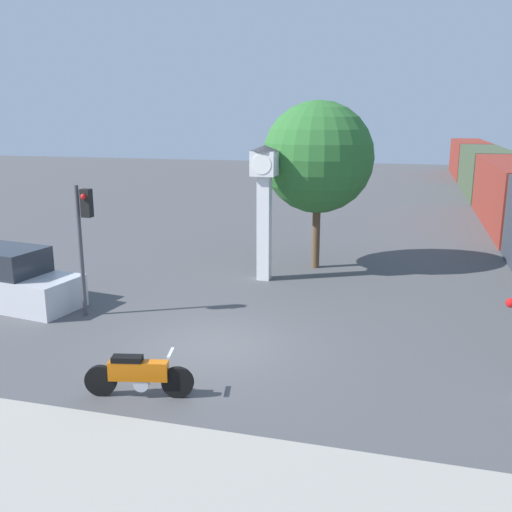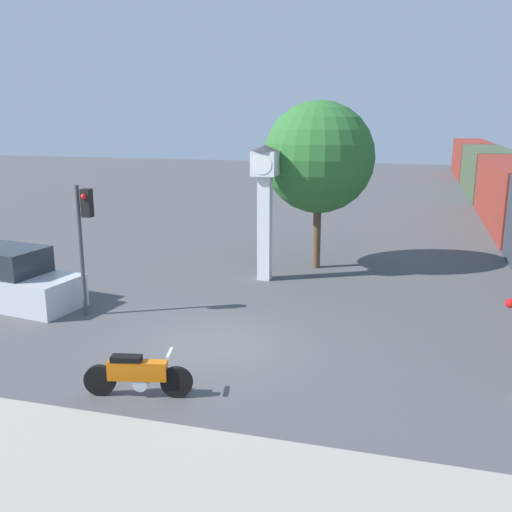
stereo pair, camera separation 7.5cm
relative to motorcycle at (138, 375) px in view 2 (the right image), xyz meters
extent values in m
plane|color=#4C4C4F|center=(0.59, 2.99, -0.49)|extent=(120.00, 120.00, 0.00)
cylinder|color=black|center=(0.80, 0.18, -0.15)|extent=(0.69, 0.26, 0.68)
cylinder|color=black|center=(-0.79, -0.17, -0.15)|extent=(0.69, 0.26, 0.68)
cube|color=orange|center=(0.01, 0.00, 0.10)|extent=(1.27, 0.51, 0.41)
cube|color=black|center=(-0.21, -0.05, 0.36)|extent=(0.67, 0.39, 0.11)
cylinder|color=silver|center=(0.06, 0.01, -0.18)|extent=(0.36, 0.29, 0.32)
cube|color=silver|center=(0.68, 0.15, 0.51)|extent=(0.17, 0.50, 0.05)
cube|color=white|center=(0.33, 9.29, 1.38)|extent=(0.45, 0.45, 3.73)
cube|color=white|center=(0.33, 9.29, 3.67)|extent=(0.85, 0.85, 0.85)
cylinder|color=white|center=(0.33, 8.85, 3.67)|extent=(0.68, 0.02, 0.68)
cone|color=#333338|center=(0.33, 9.29, 4.19)|extent=(1.02, 1.02, 0.20)
cube|color=#425138|center=(10.56, 36.18, 1.21)|extent=(2.80, 12.85, 3.40)
cube|color=maroon|center=(10.56, 49.63, 1.21)|extent=(2.80, 12.85, 3.40)
cylinder|color=#47474C|center=(-3.83, 4.18, 1.44)|extent=(0.12, 0.12, 3.86)
cube|color=black|center=(-3.53, 4.18, 2.87)|extent=(0.28, 0.24, 0.80)
sphere|color=red|center=(-3.53, 4.03, 3.07)|extent=(0.16, 0.16, 0.16)
sphere|color=red|center=(7.36, 2.04, 1.57)|extent=(0.20, 0.20, 0.20)
cylinder|color=brown|center=(1.85, 11.42, 0.80)|extent=(0.30, 0.30, 2.59)
sphere|color=#2D6B2D|center=(1.85, 11.42, 3.76)|extent=(4.16, 4.16, 4.16)
cube|color=silver|center=(-6.45, 4.46, 0.01)|extent=(4.42, 2.39, 1.00)
cube|color=#262B33|center=(-6.65, 4.49, 0.91)|extent=(2.42, 1.96, 0.80)
camera|label=1|loc=(5.24, -9.94, 5.26)|focal=40.00mm
camera|label=2|loc=(5.32, -9.92, 5.26)|focal=40.00mm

